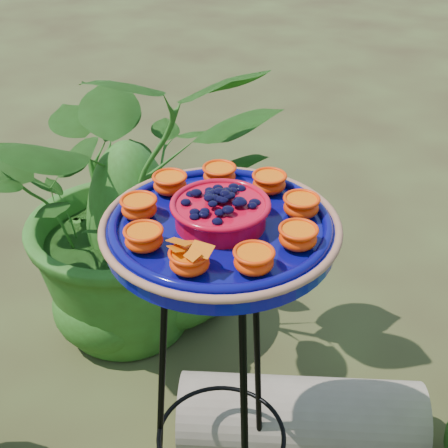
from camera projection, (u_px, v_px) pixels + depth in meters
The scene contains 4 objects.
tripod_stand at pixel (221, 368), 1.30m from camera, with size 0.33×0.34×0.81m.
feeder_dish at pixel (221, 224), 1.11m from camera, with size 0.46×0.46×0.10m.
driftwood_log at pixel (300, 417), 1.68m from camera, with size 0.22×0.22×0.65m, color gray.
shrub_back_left at pixel (129, 195), 1.92m from camera, with size 0.89×0.77×0.98m, color #285115.
Camera 1 is at (0.54, -0.71, 1.45)m, focal length 50.00 mm.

